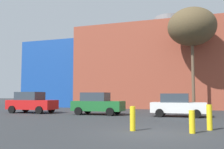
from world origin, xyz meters
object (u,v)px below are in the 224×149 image
Objects in this scene: parked_car_2 at (177,105)px; bare_tree_0 at (192,27)px; parked_car_0 at (32,102)px; parked_car_1 at (97,104)px; bollard_yellow_1 at (133,119)px; bollard_yellow_2 at (209,117)px; bollard_yellow_0 at (192,122)px.

bare_tree_0 reaches higher than parked_car_2.
parked_car_0 is 6.24m from parked_car_1.
bollard_yellow_1 is (-2.33, -14.99, -7.71)m from bare_tree_0.
bollard_yellow_2 is (14.38, -6.98, -0.35)m from parked_car_0.
parked_car_1 is 3.84× the size of bollard_yellow_1.
parked_car_1 is at bearing 180.00° from parked_car_2.
bollard_yellow_2 is at bearing 21.76° from bollard_yellow_1.
bollard_yellow_0 is at bearing 1.21° from bollard_yellow_1.
parked_car_1 is 3.61× the size of bollard_yellow_2.
bollard_yellow_1 is at bearing -158.24° from bollard_yellow_2.
parked_car_2 is at bearing -0.00° from parked_car_1.
bare_tree_0 reaches higher than bollard_yellow_0.
parked_car_2 is 10.07m from bare_tree_0.
parked_car_0 is 0.42× the size of bare_tree_0.
bare_tree_0 is at bearing 42.78° from parked_car_1.
bollard_yellow_2 is (8.13, -6.98, -0.31)m from parked_car_1.
parked_car_1 is at bearing 139.36° from bollard_yellow_2.
bollard_yellow_0 is 2.48m from bollard_yellow_1.
parked_car_0 is 15.99m from bollard_yellow_2.
parked_car_1 is 0.40× the size of bare_tree_0.
parked_car_0 is 3.75× the size of bollard_yellow_2.
parked_car_2 is at bearing -98.71° from bare_tree_0.
parked_car_1 reaches higher than parked_car_2.
parked_car_1 is at bearing -0.00° from parked_car_0.
bare_tree_0 is at bearing 90.54° from bollard_yellow_0.
parked_car_1 reaches higher than bollard_yellow_1.
parked_car_1 is (6.24, -0.00, -0.04)m from parked_car_0.
bare_tree_0 is 8.98× the size of bollard_yellow_2.
parked_car_1 is at bearing 120.92° from bollard_yellow_1.
parked_car_0 is 13.91m from bollard_yellow_1.
bollard_yellow_1 is 0.94× the size of bollard_yellow_2.
parked_car_0 reaches higher than parked_car_1.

